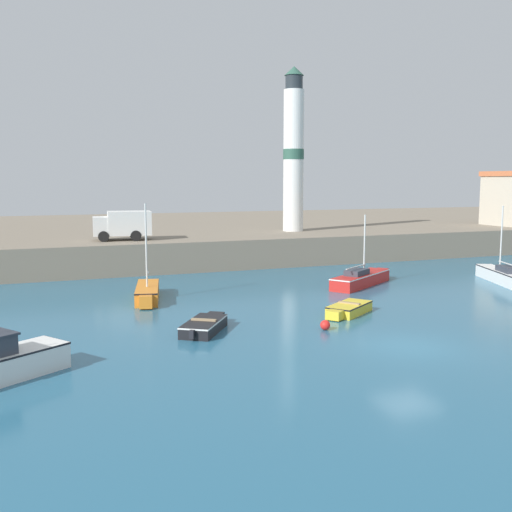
{
  "coord_description": "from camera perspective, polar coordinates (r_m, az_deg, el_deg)",
  "views": [
    {
      "loc": [
        -14.57,
        -20.15,
        6.84
      ],
      "look_at": [
        -0.79,
        15.37,
        2.0
      ],
      "focal_mm": 42.0,
      "sensor_mm": 36.0,
      "label": 1
    }
  ],
  "objects": [
    {
      "name": "sailboat_white_1",
      "position": [
        43.37,
        22.39,
        -1.71
      ],
      "size": [
        3.24,
        6.77,
        5.14
      ],
      "color": "white",
      "rests_on": "ground"
    },
    {
      "name": "ground_plane",
      "position": [
        25.79,
        14.27,
        -8.37
      ],
      "size": [
        200.0,
        200.0,
        0.0
      ],
      "primitive_type": "plane",
      "color": "#28607F"
    },
    {
      "name": "mooring_buoy",
      "position": [
        27.81,
        6.61,
        -6.55
      ],
      "size": [
        0.47,
        0.47,
        0.47
      ],
      "primitive_type": "sphere",
      "color": "red",
      "rests_on": "ground"
    },
    {
      "name": "quay_seawall",
      "position": [
        64.34,
        -8.04,
        2.09
      ],
      "size": [
        120.0,
        40.0,
        2.29
      ],
      "primitive_type": "cube",
      "color": "gray",
      "rests_on": "ground"
    },
    {
      "name": "truck_on_quay",
      "position": [
        46.65,
        -12.59,
        2.97
      ],
      "size": [
        4.49,
        2.54,
        2.2
      ],
      "color": "silver",
      "rests_on": "quay_seawall"
    },
    {
      "name": "sailboat_red_4",
      "position": [
        39.69,
        10.0,
        -2.1
      ],
      "size": [
        6.2,
        4.66,
        4.61
      ],
      "color": "red",
      "rests_on": "ground"
    },
    {
      "name": "dinghy_yellow_5",
      "position": [
        31.17,
        8.77,
        -4.98
      ],
      "size": [
        3.45,
        2.88,
        0.6
      ],
      "color": "yellow",
      "rests_on": "ground"
    },
    {
      "name": "sailboat_orange_3",
      "position": [
        35.02,
        -10.31,
        -3.39
      ],
      "size": [
        2.32,
        5.55,
        5.54
      ],
      "color": "orange",
      "rests_on": "ground"
    },
    {
      "name": "lighthouse",
      "position": [
        53.96,
        3.59,
        9.85
      ],
      "size": [
        1.85,
        1.85,
        14.42
      ],
      "color": "silver",
      "rests_on": "quay_seawall"
    },
    {
      "name": "dinghy_black_2",
      "position": [
        27.47,
        -4.91,
        -6.58
      ],
      "size": [
        2.95,
        3.65,
        0.61
      ],
      "color": "black",
      "rests_on": "ground"
    }
  ]
}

